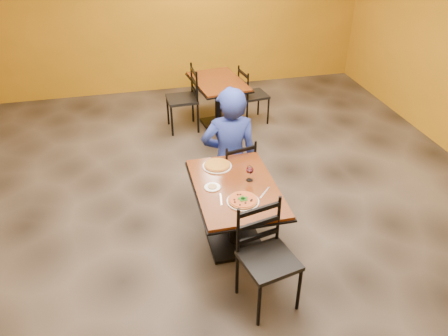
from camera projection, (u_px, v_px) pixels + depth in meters
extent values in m
cube|color=black|center=(224.00, 215.00, 5.25)|extent=(7.00, 8.00, 0.01)
cube|color=#C48415|center=(171.00, 6.00, 7.73)|extent=(7.00, 0.01, 3.00)
cube|color=brown|center=(236.00, 187.00, 4.44)|extent=(0.80, 1.20, 0.03)
cube|color=black|center=(236.00, 189.00, 4.46)|extent=(0.83, 1.23, 0.02)
cylinder|color=black|center=(235.00, 216.00, 4.64)|extent=(0.12, 0.12, 0.66)
cube|color=black|center=(235.00, 242.00, 4.83)|extent=(0.55, 0.55, 0.04)
cube|color=brown|center=(218.00, 81.00, 6.84)|extent=(0.83, 1.14, 0.03)
cube|color=black|center=(218.00, 83.00, 6.85)|extent=(0.87, 1.17, 0.02)
cylinder|color=black|center=(218.00, 103.00, 7.04)|extent=(0.11, 0.11, 0.66)
cube|color=black|center=(218.00, 123.00, 7.22)|extent=(0.54, 0.54, 0.04)
imported|color=navy|center=(230.00, 143.00, 5.26)|extent=(0.71, 0.50, 1.41)
cylinder|color=white|center=(243.00, 201.00, 4.21)|extent=(0.31, 0.31, 0.01)
cylinder|color=maroon|center=(243.00, 200.00, 4.21)|extent=(0.28, 0.28, 0.02)
cylinder|color=white|center=(217.00, 166.00, 4.74)|extent=(0.31, 0.31, 0.01)
cylinder|color=gold|center=(217.00, 165.00, 4.73)|extent=(0.28, 0.28, 0.02)
cylinder|color=white|center=(212.00, 187.00, 4.41)|extent=(0.16, 0.16, 0.01)
cylinder|color=tan|center=(212.00, 186.00, 4.41)|extent=(0.09, 0.09, 0.01)
cube|color=silver|center=(221.00, 199.00, 4.25)|extent=(0.05, 0.19, 0.00)
cube|color=silver|center=(265.00, 192.00, 4.34)|extent=(0.15, 0.17, 0.00)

